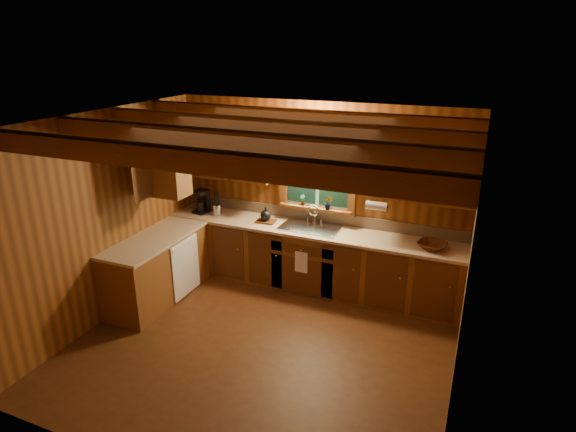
% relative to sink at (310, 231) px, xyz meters
% --- Properties ---
extents(room, '(4.20, 4.20, 4.20)m').
position_rel_sink_xyz_m(room, '(0.00, -1.60, 0.44)').
color(room, '#4B2912').
rests_on(room, ground).
extents(ceiling_beams, '(4.20, 2.54, 0.18)m').
position_rel_sink_xyz_m(ceiling_beams, '(0.00, -1.60, 1.63)').
color(ceiling_beams, brown).
rests_on(ceiling_beams, room).
extents(base_cabinets, '(4.20, 2.22, 0.86)m').
position_rel_sink_xyz_m(base_cabinets, '(-0.49, -0.32, -0.43)').
color(base_cabinets, brown).
rests_on(base_cabinets, ground).
extents(countertop, '(4.20, 2.24, 0.04)m').
position_rel_sink_xyz_m(countertop, '(-0.48, -0.31, 0.02)').
color(countertop, tan).
rests_on(countertop, base_cabinets).
extents(backsplash, '(4.20, 0.02, 0.16)m').
position_rel_sink_xyz_m(backsplash, '(0.00, 0.28, 0.12)').
color(backsplash, tan).
rests_on(backsplash, room).
extents(dishwasher_panel, '(0.02, 0.60, 0.80)m').
position_rel_sink_xyz_m(dishwasher_panel, '(-1.47, -0.92, -0.43)').
color(dishwasher_panel, white).
rests_on(dishwasher_panel, base_cabinets).
extents(upper_cabinets, '(4.19, 1.77, 0.78)m').
position_rel_sink_xyz_m(upper_cabinets, '(-0.56, -0.18, 0.98)').
color(upper_cabinets, brown).
rests_on(upper_cabinets, room).
extents(window, '(1.12, 0.08, 1.00)m').
position_rel_sink_xyz_m(window, '(0.00, 0.26, 0.67)').
color(window, brown).
rests_on(window, room).
extents(window_sill, '(1.06, 0.14, 0.04)m').
position_rel_sink_xyz_m(window_sill, '(0.00, 0.22, 0.26)').
color(window_sill, brown).
rests_on(window_sill, room).
extents(wall_sconce, '(0.45, 0.21, 0.17)m').
position_rel_sink_xyz_m(wall_sconce, '(0.00, 0.14, 1.31)').
color(wall_sconce, black).
rests_on(wall_sconce, room).
extents(paper_towel_roll, '(0.27, 0.11, 0.11)m').
position_rel_sink_xyz_m(paper_towel_roll, '(0.92, -0.07, 0.51)').
color(paper_towel_roll, white).
rests_on(paper_towel_roll, upper_cabinets).
extents(dish_towel, '(0.18, 0.01, 0.30)m').
position_rel_sink_xyz_m(dish_towel, '(0.00, -0.34, -0.34)').
color(dish_towel, white).
rests_on(dish_towel, base_cabinets).
extents(sink, '(0.82, 0.48, 0.43)m').
position_rel_sink_xyz_m(sink, '(0.00, 0.00, 0.00)').
color(sink, silver).
rests_on(sink, countertop).
extents(coffee_maker, '(0.19, 0.25, 0.35)m').
position_rel_sink_xyz_m(coffee_maker, '(-1.74, -0.00, 0.21)').
color(coffee_maker, black).
rests_on(coffee_maker, countertop).
extents(utensil_crock, '(0.13, 0.13, 0.36)m').
position_rel_sink_xyz_m(utensil_crock, '(-1.47, -0.04, 0.13)').
color(utensil_crock, silver).
rests_on(utensil_crock, countertop).
extents(cutting_board, '(0.29, 0.22, 0.02)m').
position_rel_sink_xyz_m(cutting_board, '(-0.67, -0.03, 0.06)').
color(cutting_board, '#502B11').
rests_on(cutting_board, countertop).
extents(teakettle, '(0.16, 0.16, 0.20)m').
position_rel_sink_xyz_m(teakettle, '(-0.67, -0.03, 0.15)').
color(teakettle, black).
rests_on(teakettle, cutting_board).
extents(wicker_basket, '(0.43, 0.43, 0.08)m').
position_rel_sink_xyz_m(wicker_basket, '(1.65, -0.07, 0.09)').
color(wicker_basket, '#48230C').
rests_on(wicker_basket, countertop).
extents(potted_plant_left, '(0.10, 0.08, 0.16)m').
position_rel_sink_xyz_m(potted_plant_left, '(-0.20, 0.20, 0.37)').
color(potted_plant_left, '#502B11').
rests_on(potted_plant_left, window_sill).
extents(potted_plant_right, '(0.12, 0.10, 0.20)m').
position_rel_sink_xyz_m(potted_plant_right, '(0.20, 0.18, 0.38)').
color(potted_plant_right, '#502B11').
rests_on(potted_plant_right, window_sill).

